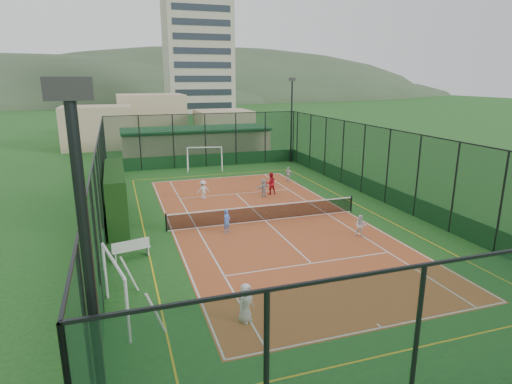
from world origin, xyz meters
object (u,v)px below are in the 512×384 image
floodlight_sw (98,356)px  floodlight_ne (291,121)px  child_near_mid (227,221)px  apartment_tower (197,48)px  futsal_goal_far (205,159)px  futsal_goal_near (115,290)px  child_far_back (264,188)px  white_bench (131,248)px  child_far_left (203,190)px  clubhouse (196,143)px  coach (271,183)px  child_near_right (361,226)px  child_far_right (288,174)px  child_near_left (246,303)px

floodlight_sw → floodlight_ne: 37.39m
floodlight_ne → child_near_mid: bearing=-122.3°
apartment_tower → futsal_goal_far: size_ratio=9.33×
futsal_goal_near → child_far_back: bearing=-49.2°
white_bench → child_far_left: 10.31m
floodlight_ne → clubhouse: size_ratio=0.54×
white_bench → coach: 13.41m
child_near_mid → clubhouse: bearing=50.0°
child_near_right → child_far_back: size_ratio=0.93×
white_bench → child_far_right: bearing=29.5°
futsal_goal_near → child_far_right: 21.88m
clubhouse → child_far_left: 16.50m
child_near_right → child_near_mid: bearing=-165.3°
futsal_goal_near → child_near_mid: size_ratio=2.67×
child_near_left → coach: 16.96m
clubhouse → child_near_left: bearing=-97.6°
white_bench → child_near_left: 7.74m
floodlight_ne → coach: size_ratio=5.13×
child_far_back → child_far_left: bearing=-36.6°
apartment_tower → child_far_left: bearing=-100.8°
child_far_left → child_far_back: 4.28m
child_far_back → child_near_left: bearing=40.6°
apartment_tower → futsal_goal_far: 69.02m
clubhouse → futsal_goal_far: 6.48m
child_far_right → coach: bearing=83.1°
white_bench → child_near_left: child_near_left is taller
clubhouse → futsal_goal_far: clubhouse is taller
floodlight_ne → child_far_left: size_ratio=6.10×
child_near_mid → child_far_left: bearing=55.7°
futsal_goal_far → child_near_mid: futsal_goal_far is taller
child_near_mid → futsal_goal_far: bearing=48.8°
floodlight_ne → child_far_back: floodlight_ne is taller
child_near_right → clubhouse: bearing=136.9°
apartment_tower → child_far_left: apartment_tower is taller
apartment_tower → child_near_left: (-16.27, -92.04, -14.28)m
floodlight_ne → child_near_mid: floodlight_ne is taller
child_far_right → coach: 4.16m
floodlight_sw → apartment_tower: 101.31m
futsal_goal_far → coach: bearing=-62.7°
futsal_goal_far → child_near_right: size_ratio=2.68×
child_near_mid → child_far_right: 12.58m
floodlight_sw → coach: size_ratio=5.13×
floodlight_ne → apartment_tower: bearing=87.0°
floodlight_ne → child_near_left: floodlight_ne is taller
floodlight_ne → clubhouse: 10.47m
futsal_goal_far → floodlight_sw: bearing=-92.6°
child_near_left → futsal_goal_near: bearing=125.8°
floodlight_sw → child_near_left: floodlight_sw is taller
futsal_goal_near → child_near_mid: 9.31m
clubhouse → child_far_right: clubhouse is taller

